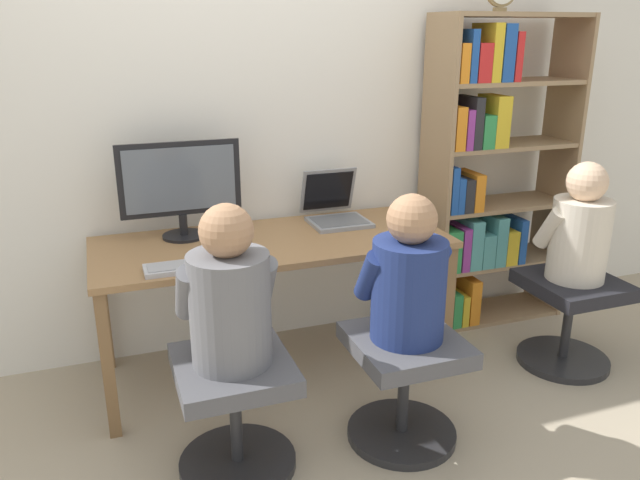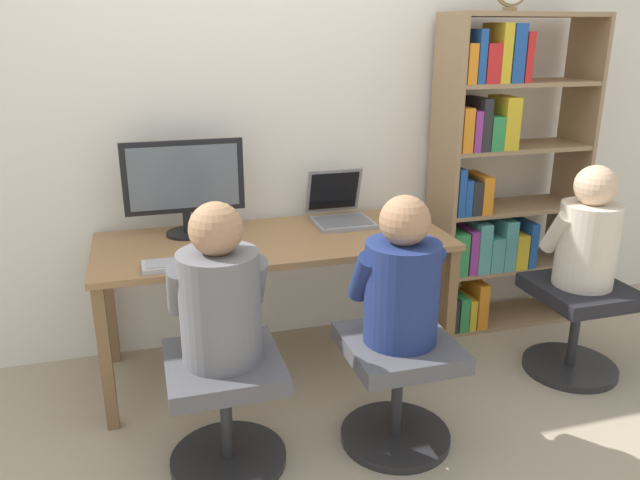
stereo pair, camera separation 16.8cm
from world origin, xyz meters
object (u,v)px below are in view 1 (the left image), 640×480
Objects in this scene: person_near_shelf at (580,229)px; office_chair_side at (569,313)px; laptop at (335,211)px; person_at_laptop at (409,278)px; person_at_monitor at (229,296)px; desktop_monitor at (181,187)px; bookshelf at (483,180)px; keyboard at (190,266)px; office_chair_left at (235,404)px; office_chair_right at (404,378)px.

office_chair_side is at bearing -90.00° from person_near_shelf.
laptop is 0.57× the size of person_at_laptop.
person_near_shelf is (-0.00, 0.00, 0.45)m from office_chair_side.
person_at_monitor is at bearing -172.84° from office_chair_side.
person_near_shelf reaches higher than office_chair_side.
bookshelf is at bearing -0.91° from desktop_monitor.
bookshelf reaches higher than person_at_monitor.
person_near_shelf is at bearing -19.23° from desktop_monitor.
bookshelf reaches higher than desktop_monitor.
person_at_monitor is at bearing 175.98° from person_at_laptop.
person_at_monitor reaches higher than person_at_laptop.
laptop is at bearing 148.60° from person_near_shelf.
person_at_monitor is (0.08, -0.43, 0.03)m from keyboard.
office_chair_left is 1.00× the size of office_chair_side.
office_chair_side is at bearing 14.40° from office_chair_right.
office_chair_left is 0.71m from office_chair_right.
person_at_monitor reaches higher than office_chair_left.
office_chair_left is (0.04, -0.88, -0.67)m from desktop_monitor.
office_chair_left is (-0.75, -0.87, -0.47)m from laptop.
office_chair_right is at bearing -4.34° from person_at_monitor.
desktop_monitor reaches higher than office_chair_left.
bookshelf is at bearing 43.80° from person_at_laptop.
keyboard is 1.02m from office_chair_right.
laptop is at bearing -0.23° from desktop_monitor.
bookshelf is at bearing 104.42° from person_near_shelf.
office_chair_side is at bearing -31.55° from laptop.
person_at_laptop reaches higher than office_chair_right.
laptop is 0.92m from person_at_laptop.
person_near_shelf is (1.88, -0.20, 0.02)m from keyboard.
person_near_shelf reaches higher than laptop.
office_chair_left is 1.81m from office_chair_side.
keyboard is 0.64× the size of person_near_shelf.
keyboard is (-0.83, -0.44, -0.04)m from laptop.
office_chair_side is at bearing 7.16° from person_at_monitor.
office_chair_right is 1.13m from office_chair_side.
laptop is at bearing 49.05° from person_at_monitor.
desktop_monitor is 1.52× the size of keyboard.
office_chair_left is at bearing 176.31° from person_at_laptop.
bookshelf is at bearing 43.93° from office_chair_right.
person_near_shelf is (1.09, 0.28, 0.45)m from office_chair_right.
person_at_laptop reaches higher than office_chair_left.
office_chair_right is 0.45m from person_at_laptop.
office_chair_left is 0.46m from person_at_monitor.
desktop_monitor reaches higher than office_chair_right.
office_chair_left is 0.80× the size of person_near_shelf.
laptop is at bearing 87.19° from person_at_laptop.
laptop is 0.57× the size of person_near_shelf.
office_chair_side is at bearing -6.25° from keyboard.
person_at_laptop is (-0.00, 0.00, 0.45)m from office_chair_right.
keyboard is 0.80× the size of office_chair_right.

